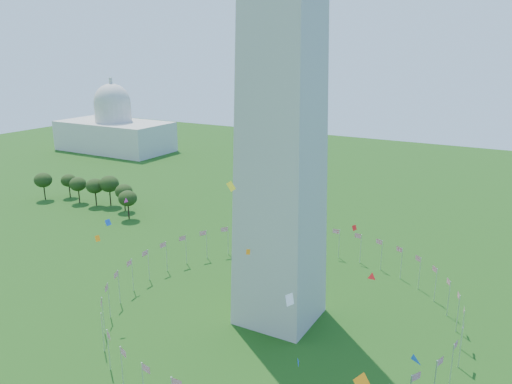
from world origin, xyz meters
TOP-DOWN VIEW (x-y plane):
  - flag_ring at (-0.00, 50.00)m, footprint 80.24×80.24m
  - capitol_building at (-180.00, 180.00)m, footprint 70.00×35.00m
  - kites_aloft at (9.93, 23.32)m, footprint 108.64×63.52m
  - tree_line_west at (-105.11, 90.96)m, footprint 55.48×16.14m

SIDE VIEW (x-z plane):
  - flag_ring at x=0.00m, z-range 0.00..9.00m
  - tree_line_west at x=-105.11m, z-range -0.59..11.63m
  - kites_aloft at x=9.93m, z-range 4.94..35.28m
  - capitol_building at x=-180.00m, z-range 0.00..46.00m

